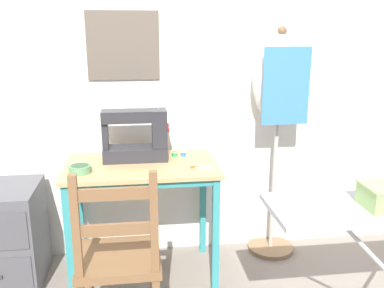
{
  "coord_description": "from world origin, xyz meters",
  "views": [
    {
      "loc": [
        -0.02,
        -2.18,
        1.54
      ],
      "look_at": [
        0.3,
        0.25,
        0.87
      ],
      "focal_mm": 40.0,
      "sensor_mm": 36.0,
      "label": 1
    }
  ],
  "objects_px": {
    "filing_cabinet": "(3,236)",
    "sewing_machine": "(139,137)",
    "fabric_bowl": "(80,169)",
    "thread_spool_mid_table": "(183,154)",
    "dress_form": "(279,91)",
    "scissors": "(198,167)",
    "thread_spool_near_machine": "(174,154)",
    "wooden_chair": "(119,261)"
  },
  "relations": [
    {
      "from": "scissors",
      "to": "dress_form",
      "type": "bearing_deg",
      "value": 28.39
    },
    {
      "from": "sewing_machine",
      "to": "wooden_chair",
      "type": "bearing_deg",
      "value": -99.86
    },
    {
      "from": "thread_spool_mid_table",
      "to": "sewing_machine",
      "type": "bearing_deg",
      "value": -175.63
    },
    {
      "from": "thread_spool_mid_table",
      "to": "wooden_chair",
      "type": "xyz_separation_m",
      "value": [
        -0.39,
        -0.7,
        -0.32
      ]
    },
    {
      "from": "thread_spool_mid_table",
      "to": "dress_form",
      "type": "height_order",
      "value": "dress_form"
    },
    {
      "from": "thread_spool_near_machine",
      "to": "thread_spool_mid_table",
      "type": "relative_size",
      "value": 1.16
    },
    {
      "from": "dress_form",
      "to": "thread_spool_near_machine",
      "type": "bearing_deg",
      "value": -172.95
    },
    {
      "from": "fabric_bowl",
      "to": "thread_spool_near_machine",
      "type": "height_order",
      "value": "fabric_bowl"
    },
    {
      "from": "wooden_chair",
      "to": "sewing_machine",
      "type": "bearing_deg",
      "value": 80.14
    },
    {
      "from": "fabric_bowl",
      "to": "thread_spool_mid_table",
      "type": "xyz_separation_m",
      "value": [
        0.61,
        0.23,
        -0.01
      ]
    },
    {
      "from": "fabric_bowl",
      "to": "scissors",
      "type": "bearing_deg",
      "value": 0.33
    },
    {
      "from": "wooden_chair",
      "to": "filing_cabinet",
      "type": "xyz_separation_m",
      "value": [
        -0.73,
        0.61,
        -0.14
      ]
    },
    {
      "from": "fabric_bowl",
      "to": "dress_form",
      "type": "distance_m",
      "value": 1.34
    },
    {
      "from": "scissors",
      "to": "dress_form",
      "type": "distance_m",
      "value": 0.76
    },
    {
      "from": "sewing_machine",
      "to": "thread_spool_near_machine",
      "type": "distance_m",
      "value": 0.25
    },
    {
      "from": "thread_spool_near_machine",
      "to": "filing_cabinet",
      "type": "relative_size",
      "value": 0.07
    },
    {
      "from": "thread_spool_near_machine",
      "to": "wooden_chair",
      "type": "bearing_deg",
      "value": -115.7
    },
    {
      "from": "scissors",
      "to": "dress_form",
      "type": "xyz_separation_m",
      "value": [
        0.57,
        0.31,
        0.39
      ]
    },
    {
      "from": "sewing_machine",
      "to": "thread_spool_near_machine",
      "type": "height_order",
      "value": "sewing_machine"
    },
    {
      "from": "scissors",
      "to": "thread_spool_near_machine",
      "type": "xyz_separation_m",
      "value": [
        -0.12,
        0.22,
        0.02
      ]
    },
    {
      "from": "sewing_machine",
      "to": "thread_spool_mid_table",
      "type": "relative_size",
      "value": 10.75
    },
    {
      "from": "dress_form",
      "to": "thread_spool_mid_table",
      "type": "bearing_deg",
      "value": -172.37
    },
    {
      "from": "thread_spool_mid_table",
      "to": "wooden_chair",
      "type": "bearing_deg",
      "value": -119.38
    },
    {
      "from": "fabric_bowl",
      "to": "wooden_chair",
      "type": "height_order",
      "value": "wooden_chair"
    },
    {
      "from": "thread_spool_mid_table",
      "to": "wooden_chair",
      "type": "height_order",
      "value": "wooden_chair"
    },
    {
      "from": "thread_spool_mid_table",
      "to": "fabric_bowl",
      "type": "bearing_deg",
      "value": -159.45
    },
    {
      "from": "sewing_machine",
      "to": "dress_form",
      "type": "distance_m",
      "value": 0.95
    },
    {
      "from": "fabric_bowl",
      "to": "thread_spool_near_machine",
      "type": "xyz_separation_m",
      "value": [
        0.55,
        0.23,
        -0.01
      ]
    },
    {
      "from": "scissors",
      "to": "sewing_machine",
      "type": "bearing_deg",
      "value": 148.67
    },
    {
      "from": "fabric_bowl",
      "to": "scissors",
      "type": "xyz_separation_m",
      "value": [
        0.67,
        0.0,
        -0.02
      ]
    },
    {
      "from": "filing_cabinet",
      "to": "sewing_machine",
      "type": "bearing_deg",
      "value": 4.48
    },
    {
      "from": "thread_spool_near_machine",
      "to": "dress_form",
      "type": "distance_m",
      "value": 0.79
    },
    {
      "from": "fabric_bowl",
      "to": "filing_cabinet",
      "type": "bearing_deg",
      "value": 164.36
    },
    {
      "from": "fabric_bowl",
      "to": "wooden_chair",
      "type": "xyz_separation_m",
      "value": [
        0.22,
        -0.47,
        -0.32
      ]
    },
    {
      "from": "dress_form",
      "to": "scissors",
      "type": "bearing_deg",
      "value": -151.61
    },
    {
      "from": "wooden_chair",
      "to": "fabric_bowl",
      "type": "bearing_deg",
      "value": 115.0
    },
    {
      "from": "sewing_machine",
      "to": "thread_spool_mid_table",
      "type": "distance_m",
      "value": 0.31
    },
    {
      "from": "sewing_machine",
      "to": "filing_cabinet",
      "type": "distance_m",
      "value": 1.03
    },
    {
      "from": "thread_spool_near_machine",
      "to": "fabric_bowl",
      "type": "bearing_deg",
      "value": -157.58
    },
    {
      "from": "sewing_machine",
      "to": "thread_spool_near_machine",
      "type": "relative_size",
      "value": 9.24
    },
    {
      "from": "thread_spool_near_machine",
      "to": "thread_spool_mid_table",
      "type": "distance_m",
      "value": 0.06
    },
    {
      "from": "scissors",
      "to": "wooden_chair",
      "type": "relative_size",
      "value": 0.15
    }
  ]
}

